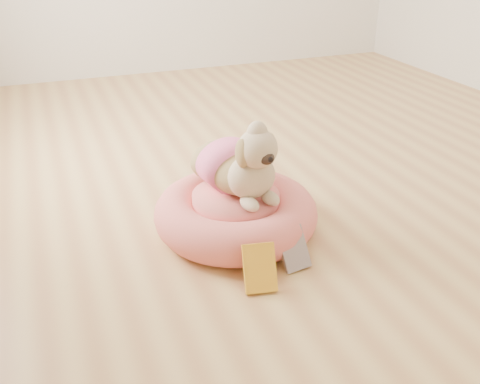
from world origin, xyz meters
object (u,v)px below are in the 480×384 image
object	(u,v)px
book_yellow	(260,268)
book_white	(294,248)
dog	(239,152)
pet_bed	(236,213)

from	to	relation	value
book_yellow	book_white	size ratio (longest dim) A/B	1.05
dog	book_yellow	distance (m)	0.52
pet_bed	book_white	distance (m)	0.35
dog	pet_bed	bearing A→B (deg)	-148.67
dog	book_yellow	bearing A→B (deg)	-110.96
dog	book_yellow	size ratio (longest dim) A/B	2.74
book_yellow	book_white	distance (m)	0.19
dog	book_white	distance (m)	0.46
book_yellow	dog	bearing A→B (deg)	90.15
pet_bed	book_yellow	bearing A→B (deg)	-98.48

